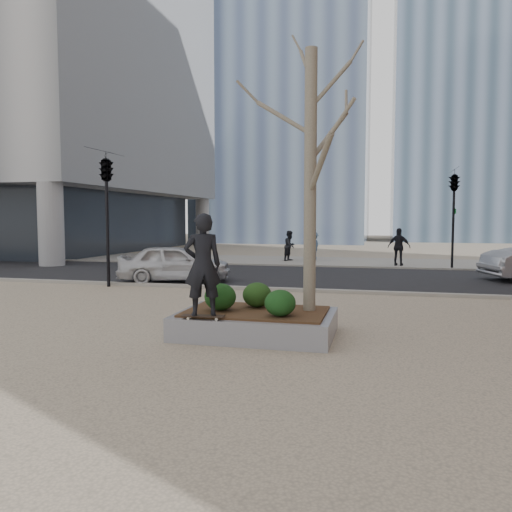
% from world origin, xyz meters
% --- Properties ---
extents(ground, '(120.00, 120.00, 0.00)m').
position_xyz_m(ground, '(0.00, 0.00, 0.00)').
color(ground, tan).
rests_on(ground, ground).
extents(street, '(60.00, 8.00, 0.02)m').
position_xyz_m(street, '(0.00, 10.00, 0.01)').
color(street, black).
rests_on(street, ground).
extents(far_sidewalk, '(60.00, 6.00, 0.02)m').
position_xyz_m(far_sidewalk, '(0.00, 17.00, 0.01)').
color(far_sidewalk, gray).
rests_on(far_sidewalk, ground).
extents(planter, '(3.00, 2.00, 0.45)m').
position_xyz_m(planter, '(1.00, 0.00, 0.23)').
color(planter, gray).
rests_on(planter, ground).
extents(planter_mulch, '(2.70, 1.70, 0.04)m').
position_xyz_m(planter_mulch, '(1.00, 0.00, 0.47)').
color(planter_mulch, '#382314').
rests_on(planter_mulch, planter).
extents(sycamore_tree, '(2.80, 2.80, 6.60)m').
position_xyz_m(sycamore_tree, '(2.00, 0.30, 3.79)').
color(sycamore_tree, gray).
rests_on(sycamore_tree, planter_mulch).
extents(shrub_left, '(0.62, 0.62, 0.53)m').
position_xyz_m(shrub_left, '(0.32, -0.15, 0.75)').
color(shrub_left, '#113611').
rests_on(shrub_left, planter_mulch).
extents(shrub_middle, '(0.59, 0.59, 0.50)m').
position_xyz_m(shrub_middle, '(0.93, 0.36, 0.74)').
color(shrub_middle, '#133611').
rests_on(shrub_middle, planter_mulch).
extents(shrub_right, '(0.58, 0.58, 0.49)m').
position_xyz_m(shrub_right, '(1.57, -0.45, 0.73)').
color(shrub_right, black).
rests_on(shrub_right, planter_mulch).
extents(skateboard, '(0.80, 0.29, 0.08)m').
position_xyz_m(skateboard, '(0.23, -0.88, 0.49)').
color(skateboard, black).
rests_on(skateboard, planter).
extents(skateboarder, '(0.80, 0.70, 1.85)m').
position_xyz_m(skateboarder, '(0.23, -0.88, 1.45)').
color(skateboarder, black).
rests_on(skateboarder, skateboard).
extents(police_car, '(4.25, 2.82, 1.34)m').
position_xyz_m(police_car, '(-3.78, 7.14, 0.69)').
color(police_car, silver).
rests_on(police_car, street).
extents(pedestrian_a, '(0.86, 0.95, 1.61)m').
position_xyz_m(pedestrian_a, '(-1.36, 16.98, 0.83)').
color(pedestrian_a, black).
rests_on(pedestrian_a, far_sidewalk).
extents(pedestrian_b, '(0.80, 1.11, 1.56)m').
position_xyz_m(pedestrian_b, '(-0.16, 17.60, 0.80)').
color(pedestrian_b, '#3B506A').
rests_on(pedestrian_b, far_sidewalk).
extents(pedestrian_c, '(1.12, 0.65, 1.80)m').
position_xyz_m(pedestrian_c, '(4.21, 15.43, 0.92)').
color(pedestrian_c, black).
rests_on(pedestrian_c, far_sidewalk).
extents(traffic_light_near, '(0.60, 2.48, 4.50)m').
position_xyz_m(traffic_light_near, '(-5.50, 5.60, 2.25)').
color(traffic_light_near, black).
rests_on(traffic_light_near, ground).
extents(traffic_light_far, '(0.60, 2.48, 4.50)m').
position_xyz_m(traffic_light_far, '(6.50, 14.60, 2.25)').
color(traffic_light_far, black).
rests_on(traffic_light_far, ground).
extents(building_glass_a, '(16.00, 16.00, 45.00)m').
position_xyz_m(building_glass_a, '(-6.00, 42.00, 22.50)').
color(building_glass_a, slate).
rests_on(building_glass_a, ground).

